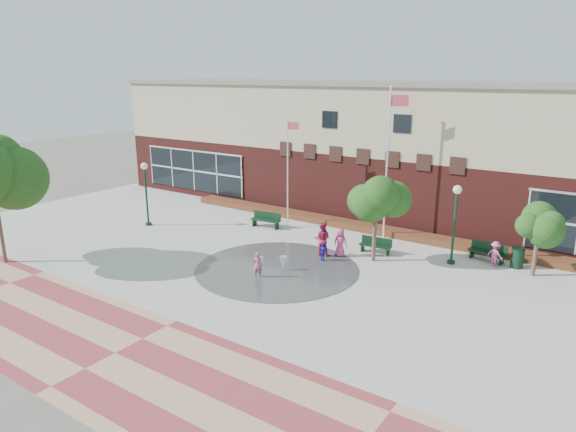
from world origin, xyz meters
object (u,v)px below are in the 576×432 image
Objects in this scene: bench_left at (266,223)px; child_splash at (258,265)px; flagpole_right at (388,156)px; trash_can at (518,257)px; flagpole_left at (288,166)px.

child_splash is at bearing -62.54° from bench_left.
flagpole_right reaches higher than child_splash.
flagpole_right reaches higher than bench_left.
flagpole_right is at bearing -130.15° from child_splash.
flagpole_right is 8.20× the size of trash_can.
flagpole_right is at bearing 9.09° from bench_left.
flagpole_left is 5.48× the size of child_splash.
bench_left is at bearing -174.07° from trash_can.
flagpole_left is at bearing 33.56° from bench_left.
flagpole_right reaches higher than flagpole_left.
flagpole_left is 9.41m from child_splash.
flagpole_left is at bearing 176.52° from flagpole_right.
flagpole_left reaches higher than trash_can.
flagpole_left is 3.98m from bench_left.
bench_left is 1.56× the size of child_splash.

